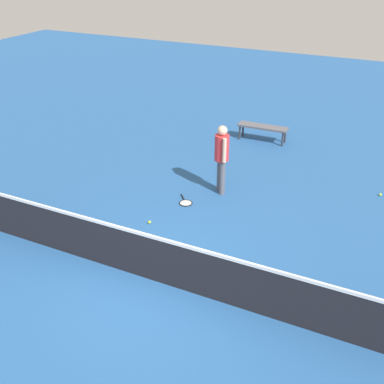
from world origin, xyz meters
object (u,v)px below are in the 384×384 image
courtside_bench (263,128)px  player_near_side (222,154)px  tennis_racket_near_player (186,202)px  tennis_ball_near_player (149,222)px  tennis_ball_midcourt (380,195)px  tennis_ball_by_net (135,257)px

courtside_bench → player_near_side: bearing=92.2°
tennis_racket_near_player → tennis_ball_near_player: tennis_ball_near_player is taller
tennis_racket_near_player → tennis_ball_midcourt: size_ratio=8.36×
tennis_ball_by_net → tennis_ball_midcourt: size_ratio=1.00×
tennis_ball_midcourt → courtside_bench: 4.26m
tennis_ball_near_player → tennis_ball_by_net: (-0.40, 1.21, 0.00)m
tennis_racket_near_player → tennis_ball_by_net: (-0.09, 2.36, 0.02)m
tennis_ball_near_player → tennis_ball_midcourt: same height
player_near_side → courtside_bench: bearing=-87.8°
tennis_ball_near_player → tennis_ball_by_net: 1.27m
tennis_ball_near_player → courtside_bench: (-0.69, -5.61, 0.38)m
player_near_side → tennis_ball_near_player: (0.82, 2.02, -0.98)m
player_near_side → tennis_ball_near_player: bearing=67.8°
tennis_ball_near_player → courtside_bench: courtside_bench is taller
tennis_ball_midcourt → player_near_side: bearing=22.6°
player_near_side → tennis_ball_midcourt: bearing=-157.4°
player_near_side → tennis_racket_near_player: (0.52, 0.87, -1.00)m
player_near_side → tennis_ball_by_net: (0.43, 3.23, -0.98)m
player_near_side → courtside_bench: player_near_side is taller
tennis_ball_by_net → tennis_ball_midcourt: same height
player_near_side → tennis_ball_midcourt: size_ratio=25.76×
tennis_ball_midcourt → tennis_ball_by_net: bearing=49.9°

